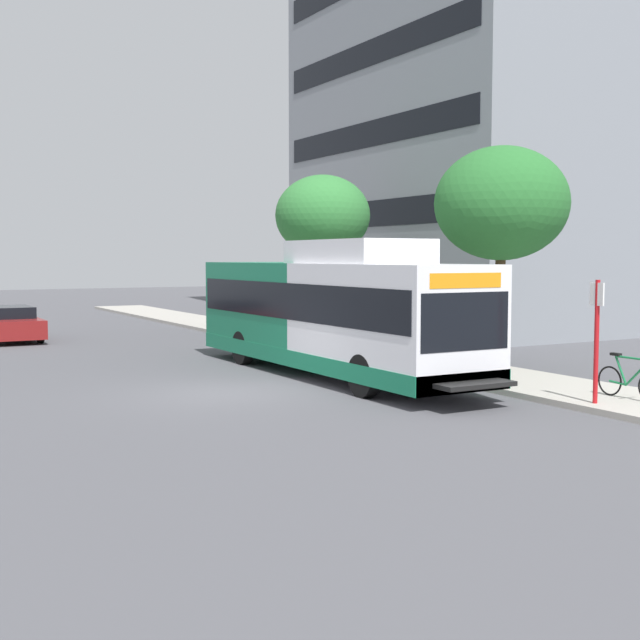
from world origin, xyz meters
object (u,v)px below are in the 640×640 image
object	(u,v)px
street_tree_near_stop	(501,204)
parked_car_far_lane	(12,324)
transit_bus	(330,313)
bicycle_parked	(630,380)
street_tree_mid_block	(323,216)
bus_stop_sign_pole	(597,332)

from	to	relation	value
street_tree_near_stop	parked_car_far_lane	world-z (taller)	street_tree_near_stop
transit_bus	street_tree_near_stop	world-z (taller)	street_tree_near_stop
bicycle_parked	street_tree_near_stop	world-z (taller)	street_tree_near_stop
bicycle_parked	street_tree_near_stop	bearing A→B (deg)	79.45
transit_bus	street_tree_near_stop	distance (m)	5.57
street_tree_near_stop	street_tree_mid_block	xyz separation A→B (m)	(-0.18, 9.62, 0.08)
bus_stop_sign_pole	parked_car_far_lane	world-z (taller)	bus_stop_sign_pole
bicycle_parked	parked_car_far_lane	world-z (taller)	parked_car_far_lane
transit_bus	parked_car_far_lane	bearing A→B (deg)	113.17
street_tree_near_stop	street_tree_mid_block	distance (m)	9.62
street_tree_near_stop	street_tree_mid_block	world-z (taller)	street_tree_mid_block
bicycle_parked	street_tree_near_stop	size ratio (longest dim) A/B	0.29
bus_stop_sign_pole	street_tree_mid_block	distance (m)	15.33
bicycle_parked	street_tree_mid_block	distance (m)	15.52
bus_stop_sign_pole	bicycle_parked	xyz separation A→B (m)	(1.04, -0.02, -1.09)
bicycle_parked	street_tree_near_stop	distance (m)	6.78
street_tree_mid_block	street_tree_near_stop	bearing A→B (deg)	-88.90
street_tree_mid_block	parked_car_far_lane	world-z (taller)	street_tree_mid_block
transit_bus	street_tree_mid_block	bearing A→B (deg)	61.84
transit_bus	bicycle_parked	bearing A→B (deg)	-65.33
street_tree_near_stop	transit_bus	bearing A→B (deg)	155.99
bus_stop_sign_pole	bicycle_parked	world-z (taller)	bus_stop_sign_pole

